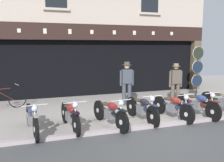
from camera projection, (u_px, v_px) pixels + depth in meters
The scene contains 14 objects.
ground at pixel (175, 142), 6.17m from camera, with size 22.97×22.00×0.18m.
shop_facade at pixel (92, 58), 13.42m from camera, with size 11.27×4.42×6.02m.
motorcycle_far_left at pixel (32, 118), 6.63m from camera, with size 0.62×2.10×0.92m.
motorcycle_left at pixel (70, 115), 6.95m from camera, with size 0.62×1.95×0.91m.
motorcycle_center_left at pixel (110, 112), 7.22m from camera, with size 0.62×2.03×0.91m.
motorcycle_center at pixel (142, 108), 7.68m from camera, with size 0.62×1.95×0.92m.
motorcycle_center_right at pixel (173, 106), 7.97m from camera, with size 0.62×1.94×0.90m.
motorcycle_right at pixel (198, 104), 8.29m from camera, with size 0.62×2.04×0.90m.
motorcycle_far_right at pixel (224, 101), 8.65m from camera, with size 0.62×2.07×0.92m.
salesman_left at pixel (127, 81), 9.75m from camera, with size 0.55×0.36×1.72m.
shopkeeper_center at pixel (176, 81), 10.16m from camera, with size 0.55×0.33×1.62m.
tyre_sign_pole at pixel (197, 67), 11.49m from camera, with size 0.59×0.06×2.30m.
advert_board_near at pixel (42, 61), 11.01m from camera, with size 0.76×0.03×1.01m.
leaning_bicycle at pixel (2, 100), 9.18m from camera, with size 1.68×0.63×0.93m.
Camera 1 is at (-3.44, -6.03, 2.31)m, focal length 39.95 mm.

